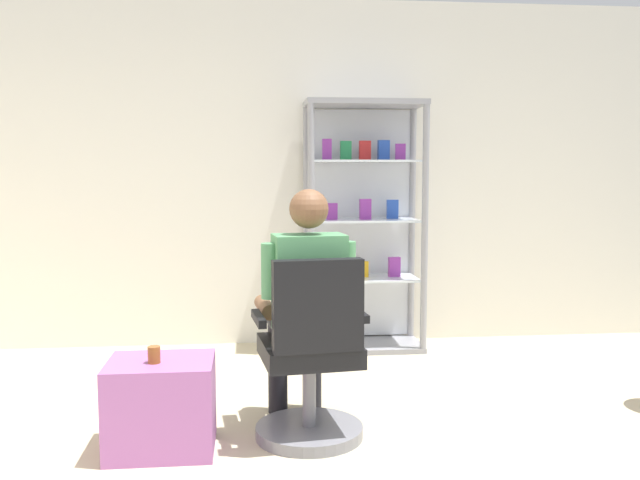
% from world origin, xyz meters
% --- Properties ---
extents(back_wall, '(6.00, 0.10, 2.70)m').
position_xyz_m(back_wall, '(0.00, 3.00, 1.35)').
color(back_wall, silver).
rests_on(back_wall, ground).
extents(display_cabinet_main, '(0.90, 0.45, 1.90)m').
position_xyz_m(display_cabinet_main, '(0.40, 2.76, 0.97)').
color(display_cabinet_main, gray).
rests_on(display_cabinet_main, ground).
extents(office_chair, '(0.59, 0.56, 0.96)m').
position_xyz_m(office_chair, '(-0.17, 0.92, 0.39)').
color(office_chair, slate).
rests_on(office_chair, ground).
extents(seated_shopkeeper, '(0.52, 0.59, 1.29)m').
position_xyz_m(seated_shopkeeper, '(-0.19, 1.08, 0.71)').
color(seated_shopkeeper, black).
rests_on(seated_shopkeeper, ground).
extents(storage_crate, '(0.52, 0.42, 0.45)m').
position_xyz_m(storage_crate, '(-0.92, 0.89, 0.23)').
color(storage_crate, '#9E599E').
rests_on(storage_crate, ground).
extents(tea_glass, '(0.06, 0.06, 0.08)m').
position_xyz_m(tea_glass, '(-0.94, 0.85, 0.49)').
color(tea_glass, brown).
rests_on(tea_glass, storage_crate).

